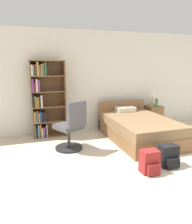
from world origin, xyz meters
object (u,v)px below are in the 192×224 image
at_px(bed, 138,128).
at_px(nightstand, 153,116).
at_px(bookshelf, 44,100).
at_px(table_lamp, 153,94).
at_px(backpack_red, 150,162).
at_px(office_chair, 71,128).
at_px(backpack_black, 169,156).
at_px(water_bottle, 156,103).

height_order(bed, nightstand, bed).
height_order(bookshelf, table_lamp, bookshelf).
bearing_deg(backpack_red, bookshelf, 120.63).
relative_size(office_chair, backpack_red, 2.72).
bearing_deg(table_lamp, office_chair, -157.60).
distance_m(office_chair, nightstand, 2.83).
distance_m(table_lamp, backpack_red, 2.99).
relative_size(nightstand, backpack_red, 1.53).
xyz_separation_m(bed, backpack_red, (-0.63, -1.53, -0.09)).
xyz_separation_m(nightstand, backpack_red, (-1.61, -2.43, -0.11)).
xyz_separation_m(office_chair, nightstand, (2.62, 1.06, -0.17)).
distance_m(table_lamp, backpack_black, 2.69).
bearing_deg(bookshelf, water_bottle, -2.14).
bearing_deg(backpack_red, table_lamp, 57.25).
distance_m(bed, water_bottle, 1.33).
xyz_separation_m(water_bottle, backpack_black, (-1.19, -2.22, -0.51)).
bearing_deg(table_lamp, bookshelf, 179.93).
bearing_deg(bed, water_bottle, 38.41).
relative_size(nightstand, backpack_black, 1.53).
relative_size(bookshelf, backpack_red, 4.78).
height_order(bookshelf, nightstand, bookshelf).
bearing_deg(bed, office_chair, -174.28).
relative_size(nightstand, table_lamp, 1.32).
bearing_deg(office_chair, table_lamp, 22.40).
relative_size(nightstand, water_bottle, 2.75).
bearing_deg(backpack_black, water_bottle, 61.84).
relative_size(bookshelf, bed, 0.89).
bearing_deg(table_lamp, backpack_black, -115.80).
bearing_deg(bed, backpack_red, -112.46).
distance_m(nightstand, table_lamp, 0.63).
distance_m(bookshelf, bed, 2.35).
relative_size(water_bottle, backpack_red, 0.56).
bearing_deg(water_bottle, bookshelf, 177.86).
bearing_deg(backpack_red, bed, 67.54).
height_order(bookshelf, backpack_black, bookshelf).
height_order(nightstand, backpack_red, nightstand).
xyz_separation_m(bookshelf, backpack_black, (1.88, -2.33, -0.73)).
distance_m(nightstand, backpack_black, 2.61).
height_order(office_chair, water_bottle, office_chair).
relative_size(water_bottle, backpack_black, 0.56).
relative_size(backpack_black, backpack_red, 1.00).
height_order(office_chair, backpack_red, office_chair).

